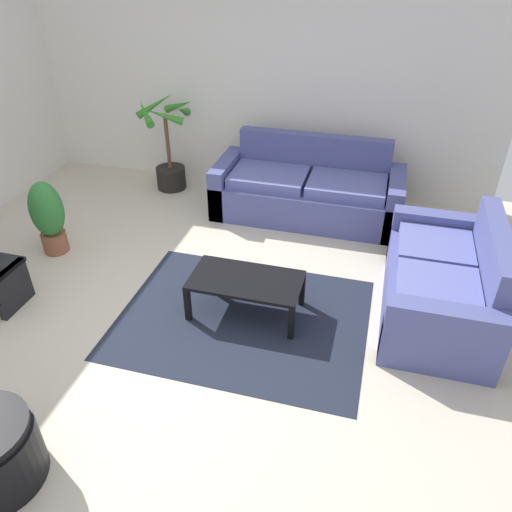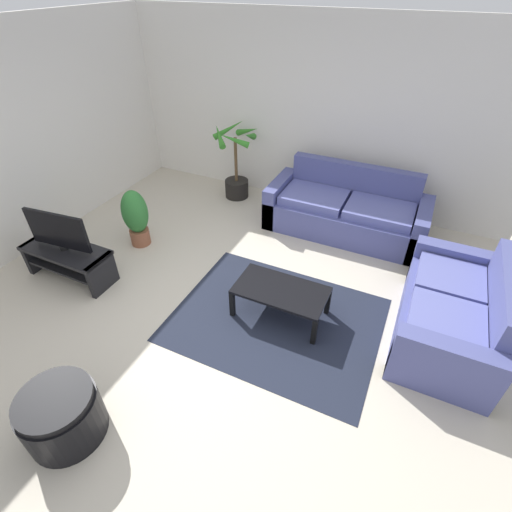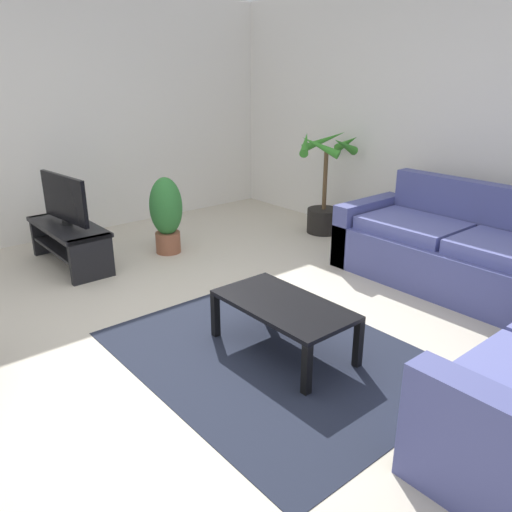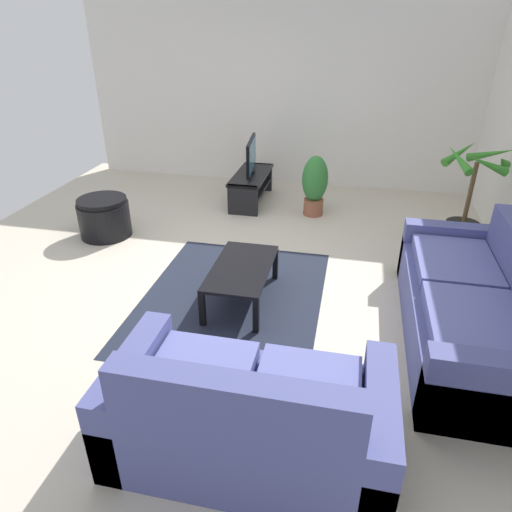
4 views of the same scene
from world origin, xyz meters
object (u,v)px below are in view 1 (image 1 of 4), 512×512
Objects in this scene: coffee_table at (246,283)px; potted_palm at (169,154)px; couch_loveseat at (442,285)px; couch_main at (308,192)px; potted_plant_small at (48,215)px.

coffee_table is 0.82× the size of potted_palm.
coffee_table is (-1.68, -0.46, 0.02)m from couch_loveseat.
potted_palm is at bearing 152.13° from couch_loveseat.
potted_plant_small is (-2.48, -1.53, 0.13)m from couch_main.
couch_loveseat is 1.74m from coffee_table.
potted_palm reaches higher than couch_loveseat.
potted_plant_small is at bearing 169.05° from coffee_table.
potted_palm reaches higher than couch_main.
couch_loveseat is (1.48, -1.51, -0.00)m from couch_main.
couch_main is 1.83× the size of potted_palm.
potted_palm is at bearing 127.15° from coffee_table.
potted_palm is (-1.90, 0.27, 0.18)m from couch_main.
coffee_table is at bearing -95.69° from couch_main.
potted_palm is at bearing 72.16° from potted_plant_small.
potted_plant_small is (-2.28, 0.44, 0.12)m from coffee_table.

